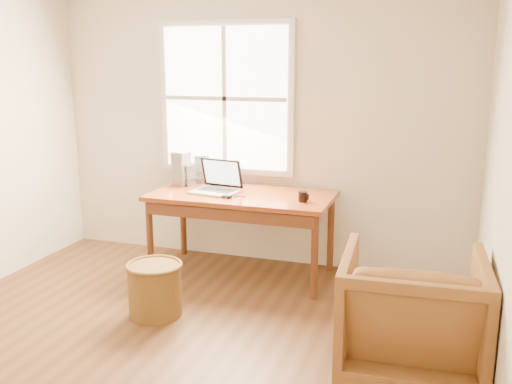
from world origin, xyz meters
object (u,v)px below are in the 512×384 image
armchair (411,314)px  coffee_mug (303,197)px  laptop (214,177)px  cd_stack_a (202,169)px  wicker_stool (155,290)px  desk (242,196)px

armchair → coffee_mug: (-0.97, 1.16, 0.40)m
coffee_mug → laptop: bearing=177.8°
laptop → coffee_mug: size_ratio=4.93×
cd_stack_a → coffee_mug: bearing=-21.5°
wicker_stool → coffee_mug: (0.92, 0.90, 0.59)m
laptop → armchair: bearing=-25.6°
armchair → wicker_stool: size_ratio=2.17×
wicker_stool → coffee_mug: size_ratio=4.69×
desk → laptop: size_ratio=3.80×
cd_stack_a → armchair: bearing=-37.7°
desk → armchair: bearing=-39.5°
armchair → wicker_stool: (-1.88, 0.26, -0.19)m
laptop → coffee_mug: 0.82m
armchair → laptop: laptop is taller
wicker_stool → cd_stack_a: (-0.18, 1.34, 0.68)m
cd_stack_a → desk: bearing=-31.9°
armchair → coffee_mug: coffee_mug is taller
desk → cd_stack_a: size_ratio=5.96×
desk → wicker_stool: size_ratio=4.00×
wicker_stool → coffee_mug: bearing=44.5°
armchair → laptop: 2.21m
coffee_mug → cd_stack_a: cd_stack_a is taller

